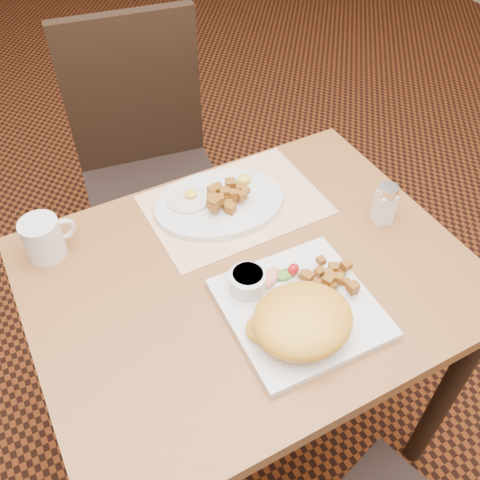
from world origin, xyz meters
name	(u,v)px	position (x,y,z in m)	size (l,w,h in m)	color
ground	(247,429)	(0.00, 0.00, 0.00)	(8.00, 8.00, 0.00)	black
table	(250,304)	(0.00, 0.00, 0.64)	(0.90, 0.70, 0.75)	#955B2E
chair_far	(148,160)	(0.03, 0.72, 0.54)	(0.48, 0.49, 0.97)	black
placemat	(235,204)	(0.07, 0.20, 0.75)	(0.40, 0.28, 0.00)	white
plate_square	(300,308)	(0.04, -0.13, 0.76)	(0.28, 0.28, 0.02)	silver
plate_oval	(219,204)	(0.03, 0.21, 0.76)	(0.30, 0.23, 0.02)	silver
hollandaise_mound	(301,321)	(0.00, -0.18, 0.80)	(0.19, 0.17, 0.07)	gold
ramekin	(247,281)	(-0.03, -0.04, 0.79)	(0.07, 0.07, 0.04)	silver
garnish_sq	(279,275)	(0.04, -0.05, 0.78)	(0.10, 0.06, 0.03)	#387223
fried_egg	(188,198)	(-0.03, 0.25, 0.77)	(0.10, 0.10, 0.02)	white
garnish_ov	(242,181)	(0.11, 0.24, 0.78)	(0.06, 0.05, 0.02)	#387223
salt_shaker	(385,204)	(0.34, 0.00, 0.80)	(0.05, 0.05, 0.10)	white
coffee_mug	(44,238)	(-0.36, 0.25, 0.80)	(0.11, 0.08, 0.09)	silver
home_fries_sq	(330,279)	(0.12, -0.11, 0.78)	(0.11, 0.11, 0.03)	#9B5C19
home_fries_ov	(226,197)	(0.05, 0.20, 0.78)	(0.12, 0.11, 0.04)	#9B5C19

